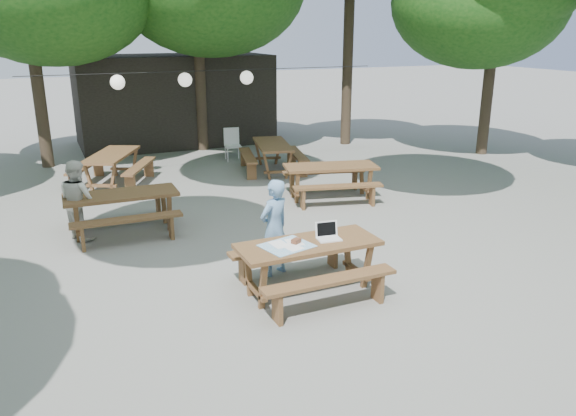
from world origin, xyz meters
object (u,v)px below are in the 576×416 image
(woman, at_px, (274,228))
(picnic_table_nw, at_px, (123,212))
(main_picnic_table, at_px, (308,266))
(plastic_chair, at_px, (233,151))
(second_person, at_px, (78,200))

(woman, bearing_deg, picnic_table_nw, -80.39)
(main_picnic_table, distance_m, plastic_chair, 8.65)
(second_person, bearing_deg, picnic_table_nw, -116.24)
(main_picnic_table, height_order, picnic_table_nw, same)
(picnic_table_nw, relative_size, woman, 1.35)
(main_picnic_table, distance_m, woman, 0.87)
(main_picnic_table, height_order, plastic_chair, plastic_chair)
(picnic_table_nw, xyz_separation_m, second_person, (-0.74, 0.02, 0.33))
(woman, xyz_separation_m, plastic_chair, (1.94, 7.71, -0.49))
(second_person, xyz_separation_m, plastic_chair, (4.51, 4.86, -0.46))
(picnic_table_nw, height_order, woman, woman)
(main_picnic_table, distance_m, picnic_table_nw, 4.13)
(main_picnic_table, bearing_deg, picnic_table_nw, 119.45)
(picnic_table_nw, bearing_deg, woman, -55.61)
(picnic_table_nw, distance_m, plastic_chair, 6.17)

